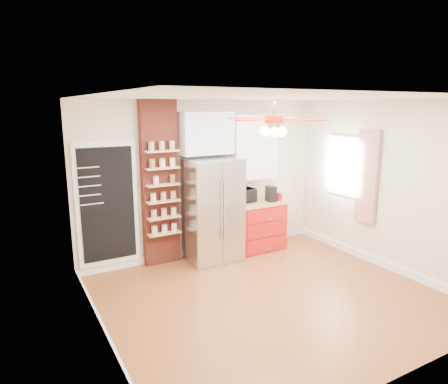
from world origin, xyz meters
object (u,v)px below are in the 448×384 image
toaster_oven (243,195)px  canister_left (280,197)px  pantry_jar_oats (156,181)px  coffee_maker (271,194)px  red_cabinet (257,225)px  ceiling_fan (274,120)px  fridge (212,210)px

toaster_oven → canister_left: toaster_oven is taller
toaster_oven → pantry_jar_oats: (-1.61, 0.02, 0.41)m
coffee_maker → pantry_jar_oats: pantry_jar_oats is taller
red_cabinet → pantry_jar_oats: size_ratio=7.46×
ceiling_fan → coffee_maker: 2.38m
fridge → canister_left: 1.35m
coffee_maker → canister_left: size_ratio=1.88×
red_cabinet → coffee_maker: size_ratio=3.34×
pantry_jar_oats → fridge: bearing=-10.4°
fridge → ceiling_fan: size_ratio=1.25×
red_cabinet → toaster_oven: bearing=161.1°
coffee_maker → toaster_oven: bearing=166.7°
ceiling_fan → red_cabinet: bearing=61.3°
ceiling_fan → coffee_maker: (1.13, 1.57, -1.38)m
fridge → coffee_maker: (1.18, -0.06, 0.17)m
toaster_oven → fridge: bearing=-175.1°
canister_left → fridge: bearing=175.7°
red_cabinet → ceiling_fan: 2.75m
toaster_oven → canister_left: size_ratio=2.95×
fridge → ceiling_fan: 2.25m
ceiling_fan → canister_left: 2.47m
ceiling_fan → coffee_maker: ceiling_fan is taller
toaster_oven → pantry_jar_oats: bearing=172.5°
red_cabinet → coffee_maker: bearing=-27.6°
ceiling_fan → toaster_oven: size_ratio=3.17×
fridge → red_cabinet: fridge is taller
red_cabinet → coffee_maker: 0.63m
fridge → toaster_oven: 0.73m
coffee_maker → red_cabinet: bearing=161.9°
ceiling_fan → pantry_jar_oats: bearing=118.1°
fridge → coffee_maker: fridge is taller
pantry_jar_oats → ceiling_fan: bearing=-61.9°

